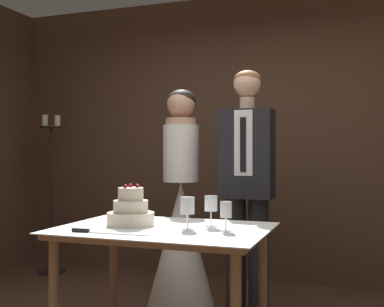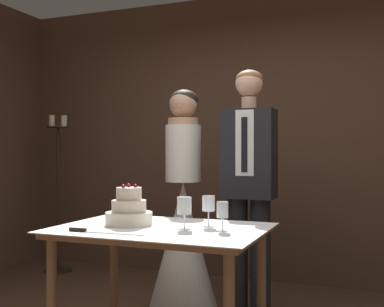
{
  "view_description": "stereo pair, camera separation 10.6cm",
  "coord_description": "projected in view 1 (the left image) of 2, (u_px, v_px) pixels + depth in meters",
  "views": [
    {
      "loc": [
        0.97,
        -2.47,
        1.23
      ],
      "look_at": [
        -0.11,
        0.57,
        1.22
      ],
      "focal_mm": 45.0,
      "sensor_mm": 36.0,
      "label": 1
    },
    {
      "loc": [
        1.07,
        -2.43,
        1.23
      ],
      "look_at": [
        -0.11,
        0.57,
        1.22
      ],
      "focal_mm": 45.0,
      "sensor_mm": 36.0,
      "label": 2
    }
  ],
  "objects": [
    {
      "name": "wall_back",
      "position": [
        257.0,
        136.0,
        4.67
      ],
      "size": [
        5.39,
        0.12,
        2.76
      ],
      "primitive_type": "cube",
      "color": "#513828",
      "rests_on": "ground_plane"
    },
    {
      "name": "wine_glass_middle",
      "position": [
        226.0,
        211.0,
        2.63
      ],
      "size": [
        0.06,
        0.06,
        0.16
      ],
      "color": "silver",
      "rests_on": "cake_table"
    },
    {
      "name": "bride",
      "position": [
        181.0,
        227.0,
        3.77
      ],
      "size": [
        0.54,
        0.54,
        1.72
      ],
      "color": "white",
      "rests_on": "ground_plane"
    },
    {
      "name": "cake_table",
      "position": [
        164.0,
        245.0,
        2.76
      ],
      "size": [
        1.2,
        0.85,
        0.79
      ],
      "color": "#8E6B4C",
      "rests_on": "ground_plane"
    },
    {
      "name": "candle_stand",
      "position": [
        51.0,
        201.0,
        4.9
      ],
      "size": [
        0.28,
        0.28,
        1.61
      ],
      "color": "black",
      "rests_on": "ground_plane"
    },
    {
      "name": "tiered_cake",
      "position": [
        131.0,
        211.0,
        2.85
      ],
      "size": [
        0.28,
        0.28,
        0.25
      ],
      "color": "beige",
      "rests_on": "cake_table"
    },
    {
      "name": "groom",
      "position": [
        247.0,
        180.0,
        3.59
      ],
      "size": [
        0.39,
        0.25,
        1.84
      ],
      "color": "black",
      "rests_on": "ground_plane"
    },
    {
      "name": "cake_knife",
      "position": [
        95.0,
        232.0,
        2.57
      ],
      "size": [
        0.45,
        0.04,
        0.02
      ],
      "rotation": [
        0.0,
        0.0,
        0.04
      ],
      "color": "silver",
      "rests_on": "cake_table"
    },
    {
      "name": "wine_glass_far",
      "position": [
        211.0,
        205.0,
        2.78
      ],
      "size": [
        0.07,
        0.07,
        0.18
      ],
      "color": "silver",
      "rests_on": "cake_table"
    },
    {
      "name": "wine_glass_near",
      "position": [
        187.0,
        206.0,
        2.69
      ],
      "size": [
        0.08,
        0.08,
        0.18
      ],
      "color": "silver",
      "rests_on": "cake_table"
    }
  ]
}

